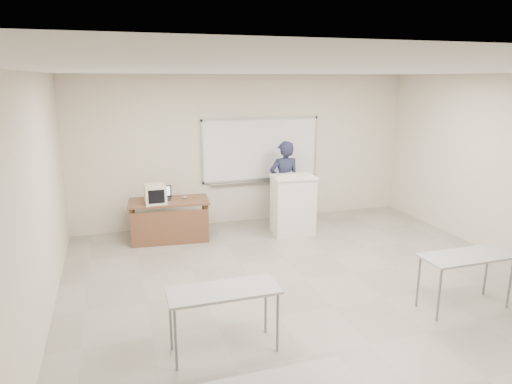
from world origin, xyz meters
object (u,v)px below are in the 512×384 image
object	(u,v)px
instructor_desk	(170,213)
mouse	(185,197)
crt_monitor	(155,194)
presenter	(284,183)
laptop	(162,196)
whiteboard	(261,150)
podium	(293,205)
keyboard	(285,175)

from	to	relation	value
instructor_desk	mouse	bearing A→B (deg)	33.90
crt_monitor	presenter	bearing A→B (deg)	6.98
laptop	presenter	bearing A→B (deg)	14.03
crt_monitor	whiteboard	bearing A→B (deg)	18.45
crt_monitor	mouse	distance (m)	0.59
whiteboard	mouse	world-z (taller)	whiteboard
crt_monitor	mouse	world-z (taller)	crt_monitor
podium	mouse	bearing A→B (deg)	172.05
whiteboard	laptop	xyz separation A→B (m)	(-2.10, -0.51, -0.68)
whiteboard	podium	size ratio (longest dim) A/B	2.19
keyboard	instructor_desk	bearing A→B (deg)	155.59
mouse	laptop	bearing A→B (deg)	178.40
laptop	presenter	distance (m)	2.46
mouse	presenter	xyz separation A→B (m)	(2.06, 0.19, 0.09)
instructor_desk	keyboard	distance (m)	2.24
podium	presenter	bearing A→B (deg)	88.87
mouse	whiteboard	bearing A→B (deg)	32.96
crt_monitor	mouse	bearing A→B (deg)	16.64
laptop	keyboard	size ratio (longest dim) A/B	0.65
podium	crt_monitor	bearing A→B (deg)	178.47
whiteboard	crt_monitor	distance (m)	2.45
laptop	mouse	world-z (taller)	laptop
presenter	keyboard	bearing A→B (deg)	69.39
laptop	presenter	size ratio (longest dim) A/B	0.18
presenter	mouse	bearing A→B (deg)	5.70
laptop	instructor_desk	bearing A→B (deg)	-57.35
podium	keyboard	xyz separation A→B (m)	(-0.15, 0.08, 0.58)
podium	whiteboard	bearing A→B (deg)	110.35
laptop	keyboard	xyz separation A→B (m)	(2.25, -0.46, 0.34)
instructor_desk	presenter	bearing A→B (deg)	14.04
mouse	instructor_desk	bearing A→B (deg)	-138.69
mouse	keyboard	bearing A→B (deg)	2.19
instructor_desk	mouse	size ratio (longest dim) A/B	13.94
podium	presenter	world-z (taller)	presenter
whiteboard	crt_monitor	bearing A→B (deg)	-160.57
whiteboard	keyboard	world-z (taller)	whiteboard
podium	keyboard	distance (m)	0.60
podium	presenter	distance (m)	0.69
mouse	presenter	size ratio (longest dim) A/B	0.06
whiteboard	instructor_desk	distance (m)	2.34
whiteboard	instructor_desk	bearing A→B (deg)	-158.67
laptop	presenter	xyz separation A→B (m)	(2.46, 0.09, 0.05)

